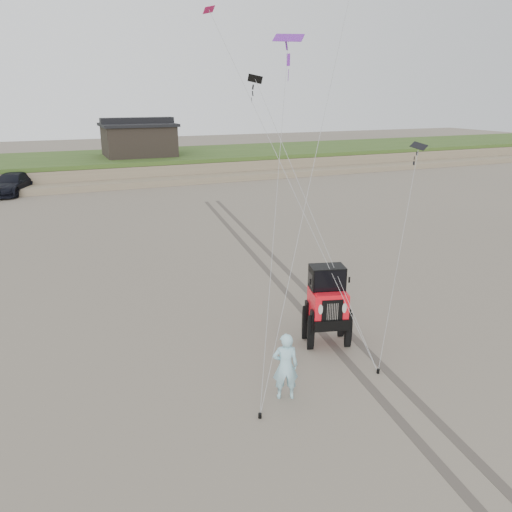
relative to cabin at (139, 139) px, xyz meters
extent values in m
plane|color=#6B6054|center=(-2.00, -37.00, -3.24)|extent=(160.00, 160.00, 0.00)
cube|color=#7A6B54|center=(-2.00, 1.00, -2.54)|extent=(160.00, 12.00, 1.40)
cube|color=#2D4719|center=(-2.00, 1.00, -1.69)|extent=(160.00, 12.00, 0.35)
cube|color=#7A6B54|center=(-2.00, -5.50, -2.99)|extent=(160.00, 3.50, 0.50)
cube|color=black|center=(0.00, 0.00, -0.21)|extent=(6.00, 5.00, 2.60)
cube|color=black|center=(0.00, 0.00, 1.21)|extent=(6.40, 5.40, 0.25)
cube|color=black|center=(0.00, 0.00, 1.59)|extent=(6.40, 1.20, 0.50)
imported|color=black|center=(-10.51, -5.72, -2.48)|extent=(3.90, 5.63, 1.51)
imported|color=#91CDE1|center=(-3.75, -37.08, -2.39)|extent=(0.72, 0.59, 1.69)
cube|color=black|center=(-1.80, -30.74, 4.21)|extent=(0.47, 0.40, 0.32)
cube|color=#691B99|center=(1.48, -26.58, 5.95)|extent=(1.40, 1.30, 0.41)
cube|color=#BD1753|center=(-2.72, -29.00, 6.41)|extent=(0.42, 0.35, 0.29)
cube|color=black|center=(3.34, -32.80, 2.08)|extent=(0.50, 0.56, 0.27)
cylinder|color=black|center=(-4.64, -37.59, -3.18)|extent=(0.08, 0.08, 0.12)
cylinder|color=black|center=(-1.02, -37.07, -3.18)|extent=(0.08, 0.08, 0.12)
cube|color=#4C443D|center=(-0.40, -29.00, -3.23)|extent=(4.42, 29.74, 0.01)
cube|color=#4C443D|center=(0.40, -29.00, -3.23)|extent=(4.42, 29.74, 0.01)
camera|label=1|loc=(-8.52, -46.35, 3.71)|focal=35.00mm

